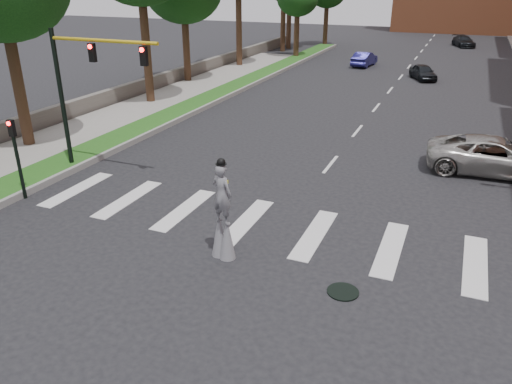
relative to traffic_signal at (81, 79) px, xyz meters
name	(u,v)px	position (x,y,z in m)	size (l,w,h in m)	color
ground_plane	(269,240)	(9.78, -3.00, -4.15)	(160.00, 160.00, 0.00)	black
grass_median	(223,92)	(-1.72, 17.00, -4.03)	(2.00, 60.00, 0.25)	#1E5117
median_curb	(236,93)	(-0.67, 17.00, -4.01)	(0.20, 60.00, 0.28)	gray
sidewalk_left	(107,121)	(-4.72, 7.00, -4.06)	(4.00, 60.00, 0.18)	gray
stone_wall	(174,76)	(-7.22, 19.00, -3.60)	(0.50, 56.00, 1.10)	#59534C
manhole	(343,292)	(12.78, -5.00, -4.13)	(0.90, 0.90, 0.04)	black
traffic_signal	(81,79)	(0.00, 0.00, 0.00)	(5.30, 0.23, 6.20)	black
secondary_signal	(16,152)	(-0.52, -3.50, -2.20)	(0.25, 0.21, 3.23)	black
stilt_performer	(223,217)	(8.81, -4.50, -2.77)	(0.83, 0.63, 3.30)	#362215
suv_crossing	(495,156)	(16.81, 6.73, -3.34)	(2.70, 5.85, 1.62)	#A8A69F
car_near	(423,72)	(11.64, 28.52, -3.52)	(1.49, 3.70, 1.26)	black
car_mid	(364,59)	(5.61, 33.56, -3.46)	(1.46, 4.18, 1.38)	navy
car_far	(464,41)	(14.17, 52.92, -3.49)	(1.85, 4.55, 1.32)	black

